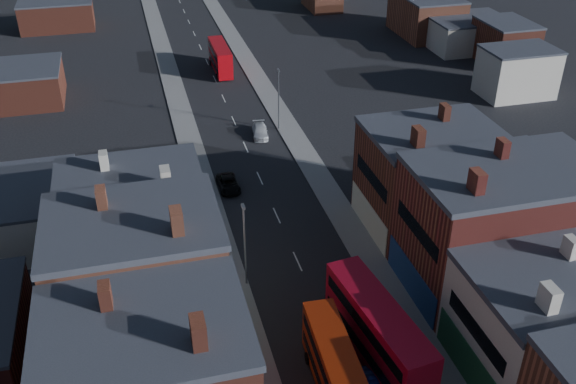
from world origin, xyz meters
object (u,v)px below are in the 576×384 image
car_2 (228,184)px  car_3 (260,131)px  bus_1 (378,332)px  bus_2 (220,57)px  bus_0 (335,370)px

car_2 → car_3: size_ratio=1.01×
bus_1 → car_2: size_ratio=2.70×
bus_2 → car_3: size_ratio=2.20×
bus_1 → car_3: size_ratio=2.72×
bus_1 → bus_0: bearing=-157.5°
bus_2 → car_2: 36.82m
bus_0 → car_2: 30.36m
bus_0 → car_2: bus_0 is taller
car_2 → car_3: 13.53m
bus_0 → car_3: bus_0 is taller
bus_0 → bus_1: (4.03, 2.34, 0.45)m
bus_0 → bus_1: 4.68m
bus_2 → car_3: (0.91, -24.38, -1.66)m
bus_1 → car_3: (-0.01, 39.91, -2.16)m
car_3 → bus_0: bearing=-87.6°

